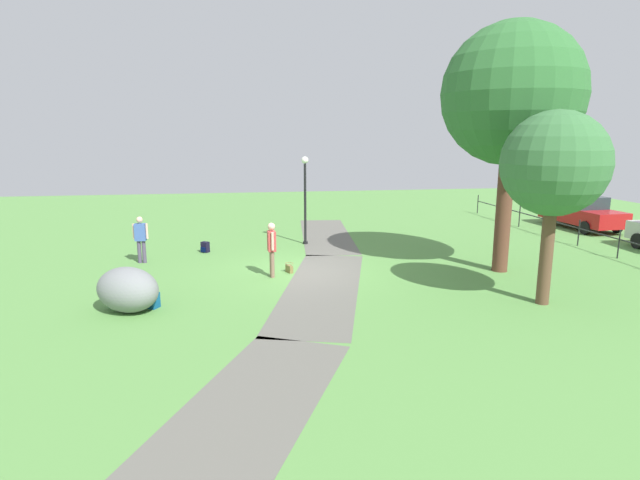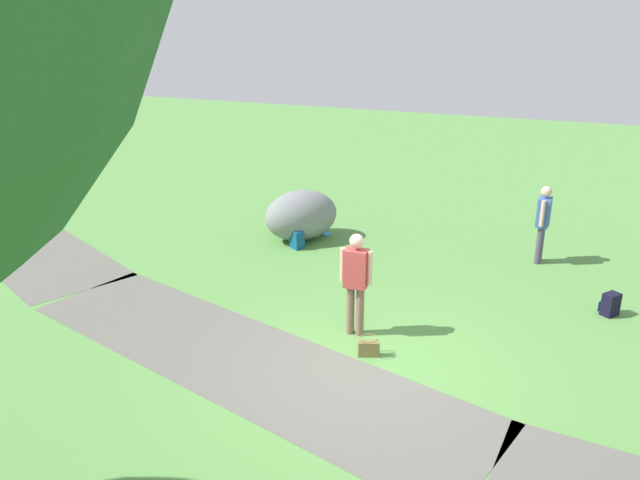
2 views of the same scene
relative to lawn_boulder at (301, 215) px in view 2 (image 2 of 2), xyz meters
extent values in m
plane|color=#568D44|center=(-3.08, 4.70, -0.56)|extent=(48.00, 48.00, 0.00)
cube|color=#605E56|center=(-1.26, 5.14, -0.56)|extent=(8.27, 4.14, 0.01)
cube|color=#605E56|center=(6.21, 2.37, -0.56)|extent=(8.12, 5.30, 0.01)
ellipsoid|color=slate|center=(0.00, 0.00, 0.00)|extent=(2.01, 2.11, 1.13)
cylinder|color=#81604F|center=(-2.68, 3.76, -0.15)|extent=(0.13, 0.13, 0.83)
cylinder|color=#81604F|center=(-2.52, 3.77, -0.15)|extent=(0.13, 0.13, 0.83)
cube|color=#B43F3C|center=(-2.60, 3.77, 0.58)|extent=(0.37, 0.26, 0.62)
cylinder|color=beige|center=(-2.82, 3.75, 0.61)|extent=(0.08, 0.08, 0.55)
cylinder|color=beige|center=(-2.38, 3.78, 0.61)|extent=(0.08, 0.08, 0.55)
sphere|color=beige|center=(-2.60, 3.77, 1.03)|extent=(0.23, 0.23, 0.23)
cylinder|color=#4C415C|center=(-5.12, -0.65, -0.17)|extent=(0.13, 0.13, 0.79)
cylinder|color=#4C415C|center=(-5.10, -0.49, -0.17)|extent=(0.13, 0.13, 0.79)
cube|color=#3F5DA8|center=(-5.11, -0.57, 0.52)|extent=(0.27, 0.38, 0.59)
cylinder|color=beige|center=(-5.13, -0.79, 0.55)|extent=(0.08, 0.08, 0.53)
cylinder|color=beige|center=(-5.09, -0.35, 0.55)|extent=(0.08, 0.08, 0.53)
sphere|color=beige|center=(-5.11, -0.57, 0.95)|extent=(0.21, 0.21, 0.21)
cube|color=olive|center=(-3.03, 4.34, -0.44)|extent=(0.34, 0.23, 0.24)
torus|color=olive|center=(-3.03, 4.34, -0.26)|extent=(0.35, 0.35, 0.02)
cube|color=navy|center=(-0.14, 0.58, -0.36)|extent=(0.34, 0.31, 0.40)
cube|color=#0E5D6F|center=(-0.21, 0.47, -0.44)|extent=(0.20, 0.15, 0.18)
cube|color=black|center=(-6.43, 1.49, -0.36)|extent=(0.33, 0.34, 0.40)
cube|color=#030E37|center=(-6.33, 1.41, -0.44)|extent=(0.16, 0.19, 0.18)
cylinder|color=#2491E1|center=(-0.43, -0.49, -0.55)|extent=(0.25, 0.25, 0.02)
camera|label=1|loc=(12.73, 2.83, 3.76)|focal=28.45mm
camera|label=2|loc=(-5.50, 12.36, 4.38)|focal=35.40mm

